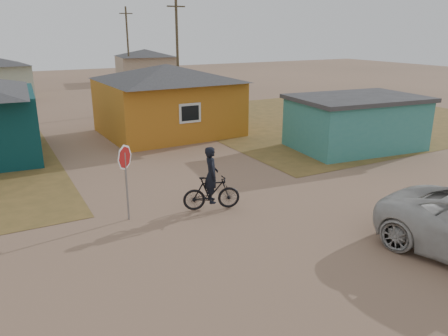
{
  "coord_description": "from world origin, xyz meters",
  "views": [
    {
      "loc": [
        -6.45,
        -9.17,
        5.7
      ],
      "look_at": [
        0.15,
        3.0,
        1.3
      ],
      "focal_mm": 35.0,
      "sensor_mm": 36.0,
      "label": 1
    }
  ],
  "objects": [
    {
      "name": "house_yellow",
      "position": [
        2.5,
        14.0,
        2.0
      ],
      "size": [
        7.72,
        6.76,
        3.9
      ],
      "color": "#BD711D",
      "rests_on": "ground"
    },
    {
      "name": "utility_pole_near",
      "position": [
        6.5,
        22.0,
        4.14
      ],
      "size": [
        1.4,
        0.2,
        8.0
      ],
      "color": "#4B402D",
      "rests_on": "ground"
    },
    {
      "name": "shed_turquoise",
      "position": [
        9.5,
        6.5,
        1.31
      ],
      "size": [
        6.71,
        4.93,
        2.6
      ],
      "color": "teal",
      "rests_on": "ground"
    },
    {
      "name": "utility_pole_far",
      "position": [
        7.5,
        38.0,
        4.14
      ],
      "size": [
        1.4,
        0.2,
        8.0
      ],
      "color": "#4B402D",
      "rests_on": "ground"
    },
    {
      "name": "stop_sign",
      "position": [
        -3.08,
        3.33,
        1.79
      ],
      "size": [
        0.75,
        0.33,
        2.43
      ],
      "color": "gray",
      "rests_on": "ground"
    },
    {
      "name": "house_beige_east",
      "position": [
        10.0,
        40.0,
        1.86
      ],
      "size": [
        6.95,
        6.05,
        3.6
      ],
      "color": "tan",
      "rests_on": "ground"
    },
    {
      "name": "cyclist",
      "position": [
        -0.41,
        2.83,
        0.78
      ],
      "size": [
        1.96,
        1.09,
        2.14
      ],
      "color": "black",
      "rests_on": "ground"
    },
    {
      "name": "grass_ne",
      "position": [
        14.0,
        13.0,
        0.01
      ],
      "size": [
        20.0,
        18.0,
        0.0
      ],
      "primitive_type": "cube",
      "color": "brown",
      "rests_on": "ground"
    },
    {
      "name": "ground",
      "position": [
        0.0,
        0.0,
        0.0
      ],
      "size": [
        120.0,
        120.0,
        0.0
      ],
      "primitive_type": "plane",
      "color": "#8E6A52"
    }
  ]
}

